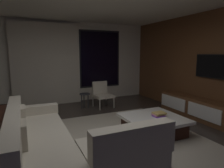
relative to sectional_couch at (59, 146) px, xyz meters
The scene contains 10 objects.
floor 0.91m from the sectional_couch, 14.65° to the left, with size 9.20×9.20×0.00m, color #332B26.
back_wall_with_window 4.05m from the sectional_couch, 78.54° to the left, with size 6.60×0.30×2.70m.
area_rug 1.23m from the sectional_couch, ahead, with size 3.20×3.80×0.01m, color #ADA391.
sectional_couch is the anchor object (origin of this frame).
coffee_table 2.02m from the sectional_couch, 10.32° to the left, with size 1.16×1.16×0.36m.
book_stack_on_coffee_table 2.13m from the sectional_couch, ahead, with size 0.26×0.21×0.09m.
accent_chair_near_window 3.29m from the sectional_couch, 57.05° to the left, with size 0.59×0.60×0.78m.
side_stool 3.04m from the sectional_couch, 66.00° to the left, with size 0.32×0.32×0.46m.
media_console 3.62m from the sectional_couch, ahead, with size 0.46×3.10×0.52m.
mounted_tv 3.96m from the sectional_couch, ahead, with size 0.05×1.00×0.58m.
Camera 1 is at (-1.26, -3.05, 1.67)m, focal length 31.45 mm.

